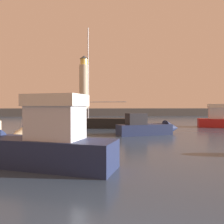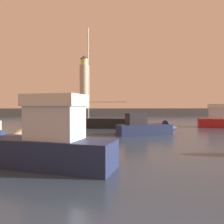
% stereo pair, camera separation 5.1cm
% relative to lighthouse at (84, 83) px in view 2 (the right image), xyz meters
% --- Properties ---
extents(ground_plane, '(220.00, 220.00, 0.00)m').
position_rel_lighthouse_xyz_m(ground_plane, '(2.91, -31.60, -9.68)').
color(ground_plane, '#2D3D51').
extents(breakwater, '(77.33, 5.98, 2.27)m').
position_rel_lighthouse_xyz_m(breakwater, '(2.91, -0.00, -8.54)').
color(breakwater, '#423F3D').
rests_on(breakwater, ground_plane).
extents(lighthouse, '(2.83, 2.83, 15.63)m').
position_rel_lighthouse_xyz_m(lighthouse, '(0.00, 0.00, 0.00)').
color(lighthouse, beige).
rests_on(lighthouse, breakwater).
extents(motorboat_0, '(7.53, 4.42, 3.32)m').
position_rel_lighthouse_xyz_m(motorboat_0, '(-0.25, -55.43, -8.66)').
color(motorboat_0, '#1E284C').
rests_on(motorboat_0, ground_plane).
extents(motorboat_1, '(6.46, 2.95, 2.26)m').
position_rel_lighthouse_xyz_m(motorboat_1, '(7.79, -45.08, -9.02)').
color(motorboat_1, '#1E284C').
rests_on(motorboat_1, ground_plane).
extents(motorboat_3, '(5.51, 6.37, 2.30)m').
position_rel_lighthouse_xyz_m(motorboat_3, '(-1.18, -48.67, -9.02)').
color(motorboat_3, beige).
rests_on(motorboat_3, ground_plane).
extents(sailboat_moored, '(9.12, 4.47, 12.61)m').
position_rel_lighthouse_xyz_m(sailboat_moored, '(2.69, -37.58, -9.03)').
color(sailboat_moored, black).
rests_on(sailboat_moored, ground_plane).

